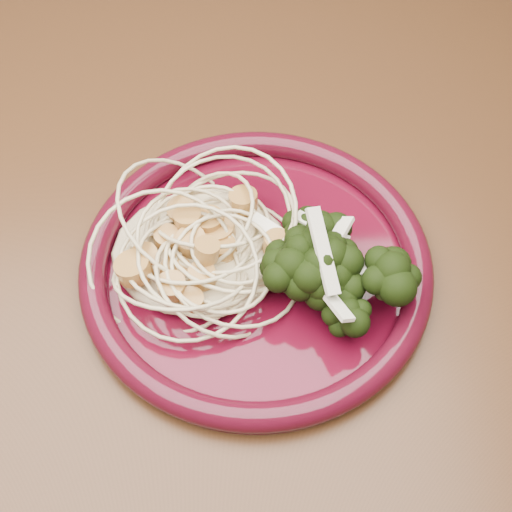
% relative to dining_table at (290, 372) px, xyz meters
% --- Properties ---
extents(dining_table, '(1.20, 0.80, 0.75)m').
position_rel_dining_table_xyz_m(dining_table, '(0.00, 0.00, 0.00)').
color(dining_table, '#472814').
rests_on(dining_table, ground).
extents(dinner_plate, '(0.32, 0.32, 0.02)m').
position_rel_dining_table_xyz_m(dinner_plate, '(-0.03, 0.03, 0.11)').
color(dinner_plate, '#440615').
rests_on(dinner_plate, dining_table).
extents(spaghetti_pile, '(0.16, 0.15, 0.03)m').
position_rel_dining_table_xyz_m(spaghetti_pile, '(-0.07, 0.05, 0.12)').
color(spaghetti_pile, '#CEBD8E').
rests_on(spaghetti_pile, dinner_plate).
extents(scallop_cluster, '(0.14, 0.14, 0.04)m').
position_rel_dining_table_xyz_m(scallop_cluster, '(-0.07, 0.05, 0.15)').
color(scallop_cluster, '#BF8A41').
rests_on(scallop_cluster, spaghetti_pile).
extents(broccoli_pile, '(0.12, 0.15, 0.05)m').
position_rel_dining_table_xyz_m(broccoli_pile, '(0.02, 0.02, 0.13)').
color(broccoli_pile, black).
rests_on(broccoli_pile, dinner_plate).
extents(onion_garnish, '(0.08, 0.10, 0.05)m').
position_rel_dining_table_xyz_m(onion_garnish, '(0.02, 0.02, 0.16)').
color(onion_garnish, silver).
rests_on(onion_garnish, broccoli_pile).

